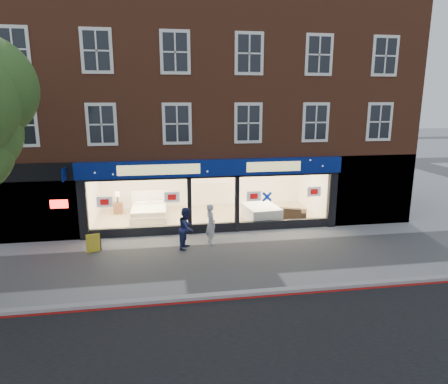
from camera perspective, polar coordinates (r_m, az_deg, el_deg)
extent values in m
plane|color=gray|center=(15.06, 0.10, -9.48)|extent=(120.00, 120.00, 0.00)
cube|color=#8C0A07|center=(12.30, 2.52, -14.94)|extent=(60.00, 0.10, 0.01)
cube|color=gray|center=(12.45, 2.33, -14.30)|extent=(60.00, 0.25, 0.12)
cube|color=tan|center=(19.95, -2.35, -3.60)|extent=(11.00, 4.50, 0.10)
cube|color=brown|center=(20.86, -3.13, 15.49)|extent=(19.00, 8.00, 6.70)
cube|color=#2D2D30|center=(21.29, -3.26, 24.94)|extent=(19.00, 8.00, 0.30)
cube|color=navy|center=(16.99, -1.47, 3.51)|extent=(11.40, 0.28, 0.70)
cube|color=black|center=(17.85, -1.51, -5.12)|extent=(11.00, 0.18, 0.40)
cube|color=black|center=(17.66, -19.51, -2.37)|extent=(0.35, 0.30, 2.60)
cube|color=black|center=(19.01, 15.14, -0.99)|extent=(0.35, 0.30, 2.60)
cube|color=white|center=(17.30, -12.23, -1.70)|extent=(4.20, 0.02, 2.10)
cube|color=white|center=(18.13, 8.73, -0.87)|extent=(4.20, 0.02, 2.10)
cube|color=white|center=(17.74, -1.60, -2.04)|extent=(1.80, 0.02, 2.10)
cube|color=silver|center=(21.80, -3.10, 1.24)|extent=(11.00, 0.20, 2.60)
cube|color=#FFEAC6|center=(19.37, -2.42, 3.65)|extent=(11.00, 4.50, 0.12)
cube|color=black|center=(18.31, -25.93, -1.28)|extent=(3.80, 0.60, 3.30)
cube|color=#FF140C|center=(17.68, -22.51, -1.60)|extent=(0.70, 0.04, 0.35)
cube|color=black|center=(19.96, 20.27, 0.34)|extent=(4.00, 0.40, 3.30)
cube|color=white|center=(19.69, -10.65, -3.37)|extent=(1.71, 2.00, 0.34)
cube|color=white|center=(19.61, -10.69, -2.54)|extent=(1.64, 1.92, 0.25)
cube|color=white|center=(20.59, -10.59, -1.43)|extent=(1.76, 0.15, 1.18)
cube|color=white|center=(20.27, -11.67, -1.54)|extent=(0.64, 0.33, 0.12)
cube|color=white|center=(20.24, -9.59, -1.47)|extent=(0.64, 0.33, 0.12)
cube|color=brown|center=(21.04, -14.87, -2.23)|extent=(0.45, 0.45, 0.55)
cube|color=silver|center=(19.24, 5.32, -3.74)|extent=(1.66, 2.00, 0.24)
cube|color=silver|center=(19.17, 5.34, -3.05)|extent=(1.66, 2.00, 0.24)
cube|color=silver|center=(19.11, 5.35, -2.35)|extent=(1.66, 2.00, 0.24)
imported|color=black|center=(19.74, 8.71, -2.86)|extent=(2.21, 1.51, 0.60)
cube|color=yellow|center=(16.32, -18.14, -6.84)|extent=(0.59, 0.46, 0.80)
imported|color=#B6BABE|center=(16.27, -1.90, -4.60)|extent=(0.54, 0.69, 1.67)
imported|color=#1C224F|center=(15.85, -5.37, -5.14)|extent=(0.88, 0.99, 1.67)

